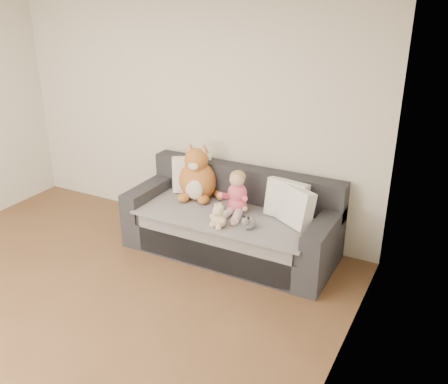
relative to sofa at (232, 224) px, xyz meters
name	(u,v)px	position (x,y,z in m)	size (l,w,h in m)	color
room_shell	(48,173)	(-0.78, -1.64, 0.99)	(5.00, 5.00, 5.00)	brown
sofa	(232,224)	(0.00, 0.00, 0.00)	(2.20, 0.94, 0.85)	#242429
cushion_left	(192,174)	(-0.64, 0.25, 0.36)	(0.48, 0.39, 0.42)	silver
cushion_right_back	(287,199)	(0.55, 0.11, 0.36)	(0.45, 0.25, 0.40)	silver
cushion_right_front	(295,206)	(0.68, 0.00, 0.35)	(0.45, 0.37, 0.39)	silver
toddler	(236,196)	(0.06, -0.04, 0.35)	(0.32, 0.46, 0.46)	#E25068
plush_cat	(197,178)	(-0.49, 0.11, 0.40)	(0.52, 0.50, 0.65)	#B57128
teddy_bear	(218,218)	(0.05, -0.41, 0.26)	(0.19, 0.15, 0.25)	#C8B68A
plush_cow	(249,223)	(0.33, -0.30, 0.23)	(0.13, 0.19, 0.16)	white
sippy_cup	(222,210)	(-0.03, -0.17, 0.22)	(0.11, 0.08, 0.12)	#77348F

